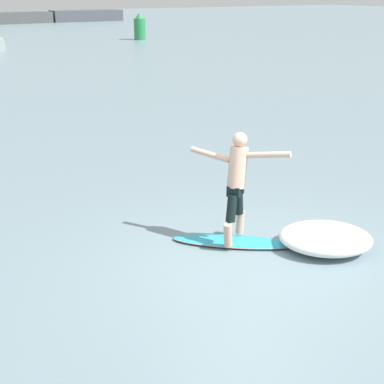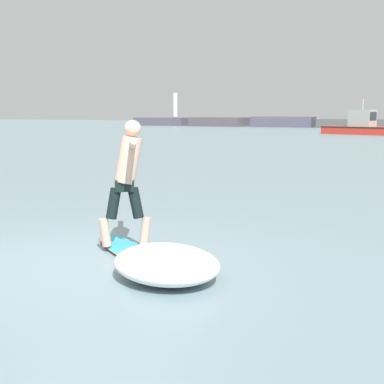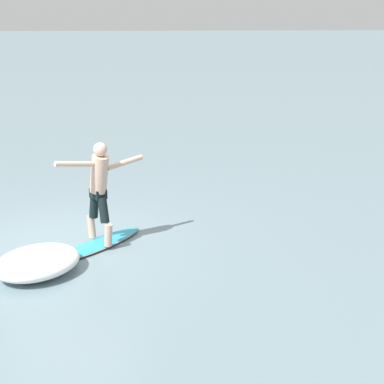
% 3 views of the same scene
% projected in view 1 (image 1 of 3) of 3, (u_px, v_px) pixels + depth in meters
% --- Properties ---
extents(ground_plane, '(200.00, 200.00, 0.00)m').
position_uv_depth(ground_plane, '(250.00, 263.00, 8.01)').
color(ground_plane, gray).
extents(surfboard, '(1.91, 1.63, 0.20)m').
position_uv_depth(surfboard, '(236.00, 242.00, 8.59)').
color(surfboard, '#30A3C0').
rests_on(surfboard, ground).
extents(surfer, '(0.99, 1.39, 1.75)m').
position_uv_depth(surfer, '(237.00, 179.00, 8.27)').
color(surfer, '#CDA38D').
rests_on(surfer, surfboard).
extents(channel_marker_buoy, '(0.93, 0.93, 2.07)m').
position_uv_depth(channel_marker_buoy, '(140.00, 28.00, 42.57)').
color(channel_marker_buoy, '#288447').
rests_on(channel_marker_buoy, ground).
extents(wave_foam_at_tail, '(1.85, 1.77, 0.36)m').
position_uv_depth(wave_foam_at_tail, '(325.00, 238.00, 8.38)').
color(wave_foam_at_tail, white).
rests_on(wave_foam_at_tail, ground).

